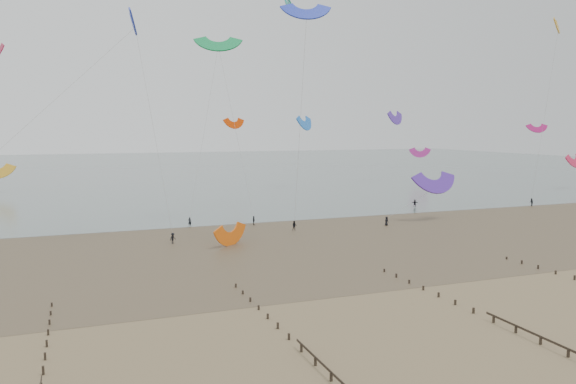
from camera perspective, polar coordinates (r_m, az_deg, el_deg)
name	(u,v)px	position (r m, az deg, el deg)	size (l,w,h in m)	color
ground	(413,306)	(55.52, 12.53, -11.25)	(500.00, 500.00, 0.00)	brown
sea_and_shore	(260,241)	(84.10, -2.88, -5.01)	(500.00, 665.00, 0.03)	#475654
kitesurfer_lead	(190,222)	(98.03, -9.96, -2.99)	(0.57, 0.37, 1.57)	black
kitesurfers	(324,217)	(101.09, 3.71, -2.60)	(116.50, 21.49, 1.90)	black
grounded_kite	(231,245)	(81.62, -5.80, -5.40)	(5.98, 3.13, 4.56)	orange
kites_airborne	(184,110)	(135.20, -10.50, 8.24)	(240.22, 121.65, 42.29)	#DF3902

